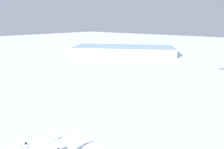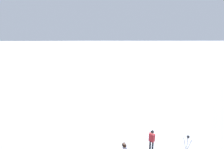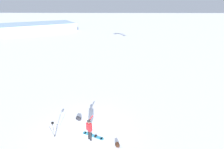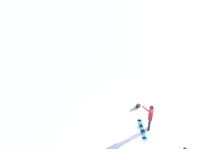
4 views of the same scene
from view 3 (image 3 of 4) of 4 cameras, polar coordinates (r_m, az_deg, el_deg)
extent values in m
plane|color=white|center=(13.98, -9.44, -19.42)|extent=(300.00, 300.00, 0.00)
cylinder|color=black|center=(13.37, -7.78, -19.13)|extent=(0.14, 0.14, 0.87)
cylinder|color=black|center=(13.24, -7.18, -19.62)|extent=(0.14, 0.14, 0.87)
cube|color=maroon|center=(12.82, -7.66, -16.92)|extent=(0.47, 0.47, 0.62)
sphere|color=tan|center=(12.53, -7.78, -15.33)|extent=(0.24, 0.24, 0.24)
sphere|color=black|center=(12.51, -7.78, -15.22)|extent=(0.25, 0.25, 0.25)
cylinder|color=maroon|center=(12.78, -7.30, -14.57)|extent=(0.46, 0.46, 0.43)
cylinder|color=maroon|center=(12.68, -7.17, -17.40)|extent=(0.09, 0.09, 0.62)
cube|color=teal|center=(13.84, -6.34, -19.67)|extent=(0.86, 1.51, 0.02)
cylinder|color=teal|center=(14.16, -9.15, -18.66)|extent=(0.27, 0.27, 0.02)
cylinder|color=teal|center=(13.56, -3.37, -20.66)|extent=(0.27, 0.27, 0.02)
cube|color=black|center=(13.90, -7.18, -19.22)|extent=(0.24, 0.21, 0.08)
cube|color=black|center=(13.72, -5.51, -19.80)|extent=(0.24, 0.21, 0.08)
ellipsoid|color=black|center=(15.35, -11.16, -14.24)|extent=(0.53, 0.65, 0.34)
cube|color=#2C2C33|center=(15.28, -11.20, -13.88)|extent=(0.32, 0.39, 0.08)
cylinder|color=#262628|center=(13.90, -18.23, -17.43)|extent=(0.04, 0.34, 1.22)
cylinder|color=#262628|center=(14.08, -18.98, -16.94)|extent=(0.31, 0.18, 1.22)
cylinder|color=#262628|center=(13.89, -19.37, -17.66)|extent=(0.31, 0.18, 1.22)
cube|color=black|center=(13.57, -19.22, -15.28)|extent=(0.10, 0.10, 0.06)
cube|color=black|center=(13.52, -19.27, -15.01)|extent=(0.12, 0.16, 0.10)
ellipsoid|color=black|center=(12.98, 1.83, -22.43)|extent=(0.55, 0.44, 0.24)
cube|color=#402618|center=(12.92, 1.83, -22.17)|extent=(0.33, 0.26, 0.08)
cube|color=#8EADC7|center=(66.49, -27.66, 13.65)|extent=(28.80, 35.53, 2.47)
camera|label=1|loc=(10.44, 75.49, 13.59)|focal=32.36mm
camera|label=2|loc=(20.96, 5.82, 22.06)|focal=27.38mm
camera|label=4|loc=(16.83, -26.24, 15.24)|focal=26.44mm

